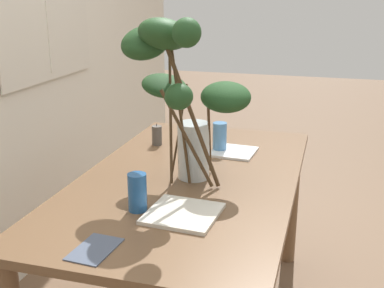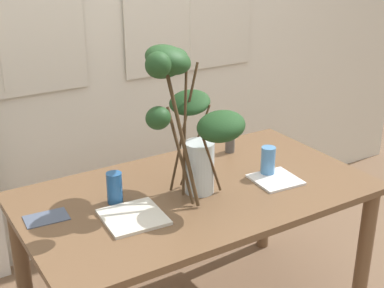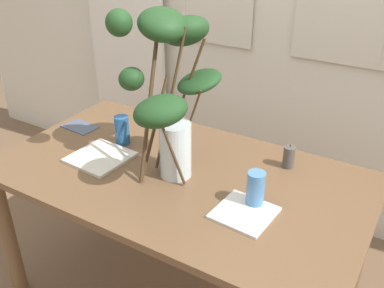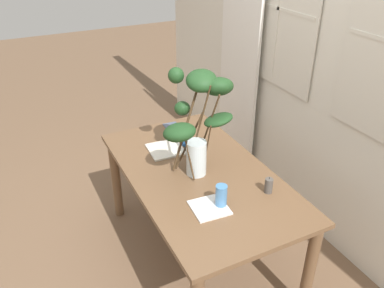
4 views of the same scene
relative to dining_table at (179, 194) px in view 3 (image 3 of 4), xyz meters
The scene contains 9 objects.
curtain_sheer_side 1.42m from the dining_table, 137.16° to the left, with size 0.58×0.03×2.25m, color white.
dining_table is the anchor object (origin of this frame).
vase_with_branches 0.50m from the dining_table, 158.31° to the left, with size 0.42×0.55×0.68m.
drinking_glass_blue_left 0.41m from the dining_table, 167.22° to the left, with size 0.07×0.07×0.14m, color #235693.
drinking_glass_blue_right 0.41m from the dining_table, ahead, with size 0.07×0.07×0.14m, color #4C84BC.
plate_square_left 0.39m from the dining_table, 166.84° to the right, with size 0.24×0.24×0.01m, color silver.
plate_square_right 0.39m from the dining_table, 18.01° to the right, with size 0.20×0.20×0.01m, color white.
napkin_folded 0.67m from the dining_table, behind, with size 0.17×0.11×0.00m, color #4C566B.
pillar_candle 0.50m from the dining_table, 36.33° to the left, with size 0.05×0.05×0.11m.
Camera 3 is at (0.84, -1.29, 1.73)m, focal length 40.64 mm.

